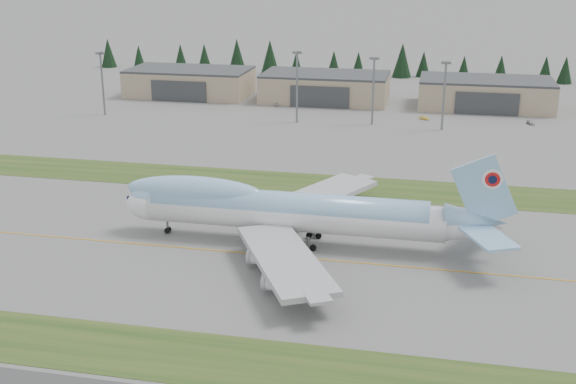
% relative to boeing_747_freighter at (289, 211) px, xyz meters
% --- Properties ---
extents(ground, '(7000.00, 7000.00, 0.00)m').
position_rel_boeing_747_freighter_xyz_m(ground, '(-0.78, -7.05, -6.82)').
color(ground, '#60605E').
rests_on(ground, ground).
extents(grass_strip_near, '(400.00, 14.00, 0.08)m').
position_rel_boeing_747_freighter_xyz_m(grass_strip_near, '(-0.78, -45.05, -6.82)').
color(grass_strip_near, '#244117').
rests_on(grass_strip_near, ground).
extents(grass_strip_far, '(400.00, 18.00, 0.08)m').
position_rel_boeing_747_freighter_xyz_m(grass_strip_far, '(-0.78, 37.95, -6.82)').
color(grass_strip_far, '#244117').
rests_on(grass_strip_far, ground).
extents(taxiway_line_main, '(400.00, 0.40, 0.02)m').
position_rel_boeing_747_freighter_xyz_m(taxiway_line_main, '(-0.78, -7.05, -6.82)').
color(taxiway_line_main, orange).
rests_on(taxiway_line_main, ground).
extents(boeing_747_freighter, '(77.68, 67.81, 20.68)m').
position_rel_boeing_747_freighter_xyz_m(boeing_747_freighter, '(0.00, 0.00, 0.00)').
color(boeing_747_freighter, white).
rests_on(boeing_747_freighter, ground).
extents(hangar_left, '(48.00, 26.60, 10.80)m').
position_rel_boeing_747_freighter_xyz_m(hangar_left, '(-70.78, 142.85, -1.43)').
color(hangar_left, tan).
rests_on(hangar_left, ground).
extents(hangar_center, '(48.00, 26.60, 10.80)m').
position_rel_boeing_747_freighter_xyz_m(hangar_center, '(-15.78, 142.85, -1.43)').
color(hangar_center, tan).
rests_on(hangar_center, ground).
extents(hangar_right, '(48.00, 26.60, 10.80)m').
position_rel_boeing_747_freighter_xyz_m(hangar_right, '(44.22, 142.85, -1.43)').
color(hangar_right, tan).
rests_on(hangar_right, ground).
extents(floodlight_masts, '(120.85, 7.74, 23.96)m').
position_rel_boeing_747_freighter_xyz_m(floodlight_masts, '(-18.13, 104.36, 9.04)').
color(floodlight_masts, slate).
rests_on(floodlight_masts, ground).
extents(service_vehicle_a, '(1.62, 3.31, 1.09)m').
position_rel_boeing_747_freighter_xyz_m(service_vehicle_a, '(-31.91, 129.89, -6.82)').
color(service_vehicle_a, silver).
rests_on(service_vehicle_a, ground).
extents(service_vehicle_b, '(3.68, 2.71, 1.16)m').
position_rel_boeing_747_freighter_xyz_m(service_vehicle_b, '(23.02, 117.79, -6.82)').
color(service_vehicle_b, gold).
rests_on(service_vehicle_b, ground).
extents(service_vehicle_c, '(2.73, 4.39, 1.19)m').
position_rel_boeing_747_freighter_xyz_m(service_vehicle_c, '(58.26, 118.10, -6.82)').
color(service_vehicle_c, '#9C9BA0').
rests_on(service_vehicle_c, ground).
extents(conifer_belt, '(278.76, 15.47, 15.95)m').
position_rel_boeing_747_freighter_xyz_m(conifer_belt, '(1.39, 205.29, 0.08)').
color(conifer_belt, black).
rests_on(conifer_belt, ground).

